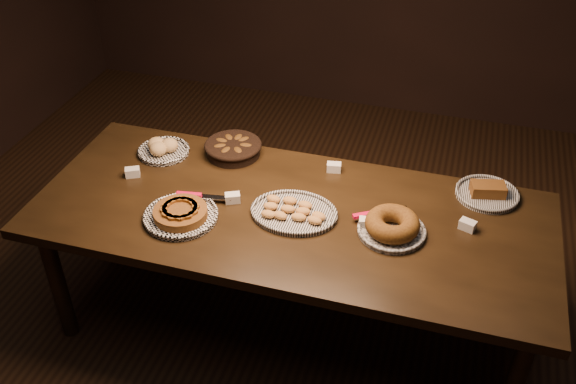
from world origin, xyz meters
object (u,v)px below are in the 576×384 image
(buffet_table, at_px, (290,224))
(bundt_cake_plate, at_px, (392,226))
(apple_tart_plate, at_px, (181,214))
(madeleine_platter, at_px, (293,212))

(buffet_table, bearing_deg, bundt_cake_plate, -2.81)
(buffet_table, xyz_separation_m, apple_tart_plate, (-0.46, -0.19, 0.10))
(apple_tart_plate, distance_m, madeleine_platter, 0.51)
(bundt_cake_plate, bearing_deg, madeleine_platter, -173.20)
(madeleine_platter, relative_size, bundt_cake_plate, 1.18)
(buffet_table, height_order, bundt_cake_plate, bundt_cake_plate)
(apple_tart_plate, bearing_deg, madeleine_platter, 23.67)
(apple_tart_plate, distance_m, bundt_cake_plate, 0.95)
(buffet_table, relative_size, bundt_cake_plate, 7.10)
(buffet_table, bearing_deg, madeleine_platter, -43.79)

